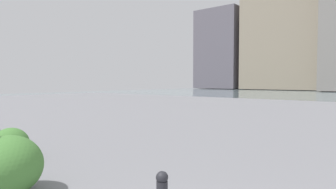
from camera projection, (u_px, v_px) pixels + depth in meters
The scene contains 3 objects.
building_highrise at pixel (225, 50), 74.13m from camera, with size 11.09×12.26×19.26m.
shrub_round at pixel (9, 165), 4.33m from camera, with size 1.04×0.93×0.88m.
shrub_wide at pixel (11, 144), 6.24m from camera, with size 0.81×0.73×0.69m.
Camera 1 is at (-0.61, 1.19, 1.68)m, focal length 31.17 mm.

